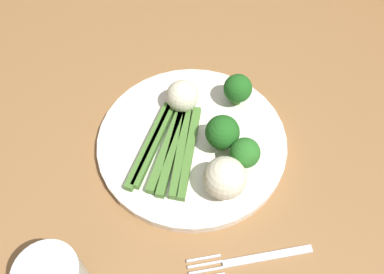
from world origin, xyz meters
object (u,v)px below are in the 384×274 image
at_px(broccoli_outer_edge, 222,133).
at_px(cauliflower_left, 182,96).
at_px(asparagus_bundle, 169,147).
at_px(fork, 248,260).
at_px(broccoli_near_center, 238,89).
at_px(dining_table, 168,177).
at_px(plate, 192,142).
at_px(cauliflower_back, 225,178).
at_px(broccoli_right, 245,153).

xyz_separation_m(broccoli_outer_edge, cauliflower_left, (0.09, 0.02, -0.01)).
xyz_separation_m(asparagus_bundle, fork, (-0.19, -0.04, -0.02)).
relative_size(broccoli_near_center, fork, 0.33).
height_order(broccoli_near_center, fork, broccoli_near_center).
bearing_deg(dining_table, fork, -170.00).
xyz_separation_m(plate, broccoli_near_center, (0.04, -0.09, 0.04)).
distance_m(broccoli_outer_edge, cauliflower_back, 0.07).
xyz_separation_m(plate, cauliflower_left, (0.06, -0.01, 0.03)).
distance_m(broccoli_right, broccoli_outer_edge, 0.04).
height_order(asparagus_bundle, broccoli_outer_edge, broccoli_outer_edge).
xyz_separation_m(plate, fork, (-0.19, 0.00, -0.01)).
distance_m(dining_table, broccoli_near_center, 0.20).
bearing_deg(broccoli_right, fork, 156.42).
xyz_separation_m(dining_table, broccoli_near_center, (0.03, -0.13, 0.14)).
height_order(cauliflower_back, cauliflower_left, cauliflower_back).
distance_m(cauliflower_left, fork, 0.26).
height_order(asparagus_bundle, fork, asparagus_bundle).
bearing_deg(asparagus_bundle, plate, 133.11).
height_order(dining_table, asparagus_bundle, asparagus_bundle).
height_order(broccoli_right, broccoli_outer_edge, broccoli_outer_edge).
bearing_deg(broccoli_near_center, cauliflower_left, 72.99).
xyz_separation_m(broccoli_near_center, fork, (-0.23, 0.10, -0.04)).
height_order(dining_table, broccoli_right, broccoli_right).
distance_m(plate, broccoli_outer_edge, 0.06).
distance_m(asparagus_bundle, cauliflower_back, 0.10).
relative_size(cauliflower_left, fork, 0.31).
bearing_deg(broccoli_near_center, broccoli_outer_edge, 138.67).
xyz_separation_m(broccoli_right, cauliflower_left, (0.13, 0.04, -0.01)).
bearing_deg(dining_table, cauliflower_left, -45.21).
bearing_deg(fork, broccoli_outer_edge, -90.07).
bearing_deg(cauliflower_back, plate, 4.44).
bearing_deg(plate, broccoli_near_center, -67.78).
distance_m(plate, broccoli_near_center, 0.11).
bearing_deg(plate, dining_table, 73.18).
bearing_deg(cauliflower_back, broccoli_right, -60.86).
bearing_deg(broccoli_near_center, plate, 112.22).
distance_m(broccoli_near_center, cauliflower_back, 0.16).
bearing_deg(cauliflower_left, plate, 170.04).
distance_m(broccoli_near_center, cauliflower_left, 0.09).
distance_m(dining_table, broccoli_right, 0.19).
relative_size(asparagus_bundle, broccoli_right, 3.20).
bearing_deg(dining_table, cauliflower_back, -155.71).
relative_size(plate, broccoli_near_center, 5.23).
distance_m(dining_table, cauliflower_left, 0.15).
bearing_deg(cauliflower_back, broccoli_outer_edge, -22.97).
bearing_deg(cauliflower_back, fork, 173.51).
relative_size(dining_table, cauliflower_back, 22.71).
height_order(plate, broccoli_near_center, broccoli_near_center).
xyz_separation_m(broccoli_right, broccoli_near_center, (0.11, -0.04, 0.00)).
height_order(asparagus_bundle, cauliflower_left, cauliflower_left).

